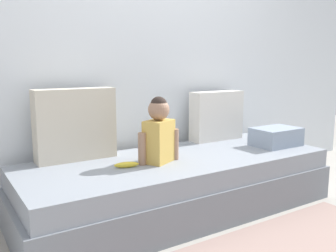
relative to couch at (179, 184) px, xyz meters
The scene contains 8 objects.
ground_plane 0.21m from the couch, ahead, with size 12.00×12.00×0.00m, color #B2ADA3.
back_wall 1.07m from the couch, 90.00° to the left, with size 5.64×0.10×2.20m, color silver.
couch is the anchor object (origin of this frame).
throw_pillow_left 0.90m from the couch, 151.62° to the left, with size 0.58×0.16×0.52m, color beige.
throw_pillow_right 0.88m from the couch, 28.38° to the left, with size 0.52×0.16×0.45m, color silver.
toddler 0.48m from the couch, behind, with size 0.33×0.23×0.47m.
banana 0.51m from the couch, behind, with size 0.17×0.04×0.04m, color yellow.
folded_blanket 0.99m from the couch, ahead, with size 0.40×0.28×0.16m, color #8E9EB2.
Camera 1 is at (-1.51, -2.21, 1.12)m, focal length 38.94 mm.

